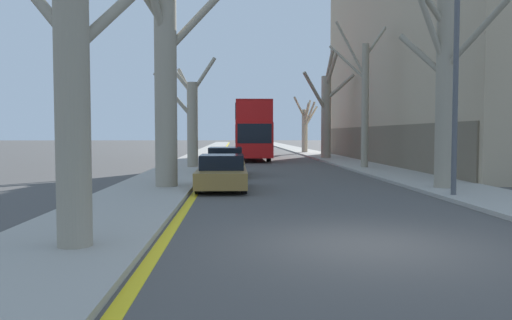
% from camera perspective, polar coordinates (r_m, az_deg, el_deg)
% --- Properties ---
extents(ground_plane, '(300.00, 300.00, 0.00)m').
position_cam_1_polar(ground_plane, '(9.31, 12.66, -9.44)').
color(ground_plane, '#4C4947').
extents(sidewalk_left, '(2.96, 120.00, 0.12)m').
position_cam_1_polar(sidewalk_left, '(58.88, -5.33, 1.09)').
color(sidewalk_left, '#A39E93').
rests_on(sidewalk_left, ground).
extents(sidewalk_right, '(2.96, 120.00, 0.12)m').
position_cam_1_polar(sidewalk_right, '(59.31, 5.11, 1.11)').
color(sidewalk_right, '#A39E93').
rests_on(sidewalk_right, ground).
extents(building_facade_right, '(10.08, 30.10, 15.84)m').
position_cam_1_polar(building_facade_right, '(36.66, 20.96, 12.08)').
color(building_facade_right, tan).
rests_on(building_facade_right, ground).
extents(kerb_line_stripe, '(0.24, 120.00, 0.01)m').
position_cam_1_polar(kerb_line_stripe, '(58.82, -3.71, 1.04)').
color(kerb_line_stripe, yellow).
rests_on(kerb_line_stripe, ground).
extents(street_tree_left_0, '(2.79, 3.07, 6.15)m').
position_cam_1_polar(street_tree_left_0, '(8.87, -20.08, 10.54)').
color(street_tree_left_0, gray).
rests_on(street_tree_left_0, ground).
extents(street_tree_left_1, '(4.35, 3.71, 8.88)m').
position_cam_1_polar(street_tree_left_1, '(18.29, -10.24, 9.90)').
color(street_tree_left_1, gray).
rests_on(street_tree_left_1, ground).
extents(street_tree_left_2, '(3.57, 1.39, 6.45)m').
position_cam_1_polar(street_tree_left_2, '(28.86, -7.44, 4.85)').
color(street_tree_left_2, gray).
rests_on(street_tree_left_2, ground).
extents(street_tree_right_0, '(3.15, 3.05, 7.84)m').
position_cam_1_polar(street_tree_right_0, '(18.62, 20.65, 8.53)').
color(street_tree_right_0, gray).
rests_on(street_tree_right_0, ground).
extents(street_tree_right_1, '(3.39, 1.49, 8.37)m').
position_cam_1_polar(street_tree_right_1, '(29.05, 12.27, 6.98)').
color(street_tree_right_1, gray).
rests_on(street_tree_right_1, ground).
extents(street_tree_right_2, '(4.07, 2.65, 8.41)m').
position_cam_1_polar(street_tree_right_2, '(39.70, 8.05, 5.59)').
color(street_tree_right_2, gray).
rests_on(street_tree_right_2, ground).
extents(street_tree_right_3, '(2.76, 3.17, 5.78)m').
position_cam_1_polar(street_tree_right_3, '(51.93, 5.65, 3.83)').
color(street_tree_right_3, gray).
rests_on(street_tree_right_3, ground).
extents(double_decker_bus, '(2.60, 12.00, 4.37)m').
position_cam_1_polar(double_decker_bus, '(39.54, -0.51, 3.68)').
color(double_decker_bus, red).
rests_on(double_decker_bus, ground).
extents(parked_car_0, '(1.75, 3.96, 1.25)m').
position_cam_1_polar(parked_car_0, '(17.88, -3.91, -1.49)').
color(parked_car_0, olive).
rests_on(parked_car_0, ground).
extents(parked_car_1, '(1.79, 4.58, 1.35)m').
position_cam_1_polar(parked_car_1, '(24.19, -3.52, -0.23)').
color(parked_car_1, olive).
rests_on(parked_car_1, ground).
extents(lamp_post, '(1.40, 0.20, 8.27)m').
position_cam_1_polar(lamp_post, '(16.62, 21.61, 11.81)').
color(lamp_post, '#4C4F54').
rests_on(lamp_post, ground).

